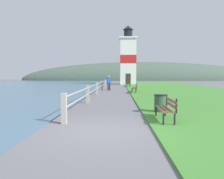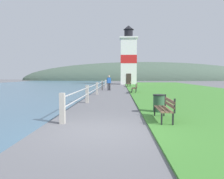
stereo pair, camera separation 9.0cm
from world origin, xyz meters
The scene contains 10 objects.
ground_plane centered at (0.00, 0.00, 0.00)m, with size 160.00×160.00×0.00m, color slate.
grass_verge centered at (7.54, 17.63, 0.03)m, with size 12.00×52.90×0.06m.
seawall_railing centered at (-1.44, 15.49, 0.64)m, with size 0.18×29.16×1.09m.
park_bench_near centered at (2.26, 1.48, 0.54)m, with size 0.50×1.66×0.94m.
park_bench_midway centered at (2.04, 14.49, 0.54)m, with size 0.70×1.99×0.94m.
park_bench_far centered at (2.02, 25.97, 0.54)m, with size 0.66×1.98×0.94m.
lighthouse centered at (2.17, 34.61, 4.81)m, with size 3.33×3.33×10.91m.
person_strolling centered at (-0.64, 17.93, 0.91)m, with size 0.46×0.34×1.68m.
trash_bin centered at (2.35, 3.32, 0.42)m, with size 0.54×0.54×0.84m.
distant_hillside centered at (8.00, 65.27, 0.00)m, with size 80.00×16.00×12.00m.
Camera 2 is at (0.59, -6.53, 1.71)m, focal length 35.00 mm.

